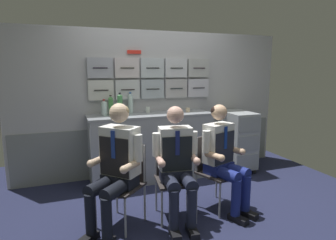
{
  "coord_description": "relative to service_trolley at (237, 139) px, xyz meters",
  "views": [
    {
      "loc": [
        -1.31,
        -2.76,
        1.59
      ],
      "look_at": [
        -0.25,
        0.14,
        1.04
      ],
      "focal_mm": 30.49,
      "sensor_mm": 36.0,
      "label": 1
    }
  ],
  "objects": [
    {
      "name": "crew_member_by_counter",
      "position": [
        -0.9,
        -1.1,
        0.15
      ],
      "size": [
        0.51,
        0.65,
        1.21
      ],
      "color": "black",
      "rests_on": "ground"
    },
    {
      "name": "ground",
      "position": [
        -1.23,
        -0.99,
        -0.52
      ],
      "size": [
        4.8,
        4.8,
        0.04
      ],
      "primitive_type": "cube",
      "color": "#212543"
    },
    {
      "name": "galley_counter",
      "position": [
        -1.39,
        0.1,
        -0.02
      ],
      "size": [
        1.77,
        0.53,
        0.96
      ],
      "color": "#9BA0A9",
      "rests_on": "ground"
    },
    {
      "name": "crew_member_left",
      "position": [
        -2.1,
        -1.07,
        0.19
      ],
      "size": [
        0.67,
        0.66,
        1.26
      ],
      "color": "black",
      "rests_on": "ground"
    },
    {
      "name": "water_bottle_tall",
      "position": [
        -1.64,
        0.28,
        0.61
      ],
      "size": [
        0.07,
        0.07,
        0.3
      ],
      "color": "silver",
      "rests_on": "galley_counter"
    },
    {
      "name": "folding_chair_right",
      "position": [
        -1.46,
        -0.98,
        0.0
      ],
      "size": [
        0.46,
        0.46,
        0.83
      ],
      "color": "#A8AAAF",
      "rests_on": "ground"
    },
    {
      "name": "water_bottle_short",
      "position": [
        -1.83,
        0.06,
        0.61
      ],
      "size": [
        0.07,
        0.07,
        0.32
      ],
      "color": "#4A9754",
      "rests_on": "galley_counter"
    },
    {
      "name": "folding_chair_left",
      "position": [
        -1.99,
        -0.96,
        0.0
      ],
      "size": [
        0.57,
        0.57,
        0.83
      ],
      "color": "#A8AAAF",
      "rests_on": "ground"
    },
    {
      "name": "service_trolley",
      "position": [
        0.0,
        0.0,
        0.0
      ],
      "size": [
        0.4,
        0.65,
        0.93
      ],
      "color": "black",
      "rests_on": "ground"
    },
    {
      "name": "sparkling_bottle_green",
      "position": [
        -2.03,
        0.17,
        0.57
      ],
      "size": [
        0.07,
        0.07,
        0.22
      ],
      "color": "silver",
      "rests_on": "galley_counter"
    },
    {
      "name": "coffee_cup_white",
      "position": [
        -1.4,
        0.22,
        0.51
      ],
      "size": [
        0.06,
        0.06,
        0.08
      ],
      "color": "white",
      "rests_on": "galley_counter"
    },
    {
      "name": "galley_bulkhead",
      "position": [
        -1.23,
        0.38,
        0.57
      ],
      "size": [
        4.2,
        0.14,
        2.15
      ],
      "color": "#B9B9BF",
      "rests_on": "ground"
    },
    {
      "name": "crew_member_right",
      "position": [
        -1.48,
        -1.14,
        0.16
      ],
      "size": [
        0.48,
        0.62,
        1.22
      ],
      "color": "black",
      "rests_on": "ground"
    },
    {
      "name": "folding_chair_by_counter",
      "position": [
        -0.96,
        -0.95,
        0.0
      ],
      "size": [
        0.51,
        0.51,
        0.83
      ],
      "color": "#A8AAAF",
      "rests_on": "ground"
    },
    {
      "name": "paper_cup_tan",
      "position": [
        -0.83,
        0.06,
        0.5
      ],
      "size": [
        0.06,
        0.06,
        0.07
      ],
      "color": "tan",
      "rests_on": "galley_counter"
    },
    {
      "name": "water_bottle_blue_cap",
      "position": [
        -1.94,
        0.2,
        0.59
      ],
      "size": [
        0.07,
        0.07,
        0.28
      ],
      "color": "#519851",
      "rests_on": "galley_counter"
    }
  ]
}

